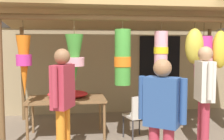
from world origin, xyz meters
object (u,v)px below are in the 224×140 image
object	(u,v)px
vendor_in_orange	(162,114)
passerby_at_right	(63,97)
shopper_by_bananas	(204,90)
folding_chair	(139,113)
display_table	(67,102)
flower_heap_on_table	(69,94)

from	to	relation	value
vendor_in_orange	passerby_at_right	size ratio (longest dim) A/B	0.93
shopper_by_bananas	folding_chair	bearing A→B (deg)	141.55
display_table	vendor_in_orange	bearing A→B (deg)	-61.12
shopper_by_bananas	passerby_at_right	size ratio (longest dim) A/B	1.02
shopper_by_bananas	flower_heap_on_table	bearing A→B (deg)	152.89
flower_heap_on_table	folding_chair	distance (m)	1.37
vendor_in_orange	display_table	bearing A→B (deg)	118.88
flower_heap_on_table	shopper_by_bananas	xyz separation A→B (m)	(2.18, -1.12, 0.21)
passerby_at_right	display_table	bearing A→B (deg)	88.55
display_table	flower_heap_on_table	world-z (taller)	flower_heap_on_table
folding_chair	flower_heap_on_table	bearing A→B (deg)	162.71
folding_chair	passerby_at_right	distance (m)	1.67
flower_heap_on_table	vendor_in_orange	distance (m)	2.41
shopper_by_bananas	vendor_in_orange	bearing A→B (deg)	-136.14
flower_heap_on_table	vendor_in_orange	world-z (taller)	vendor_in_orange
shopper_by_bananas	passerby_at_right	distance (m)	2.25
vendor_in_orange	passerby_at_right	xyz separation A→B (m)	(-1.19, 0.90, 0.08)
folding_chair	passerby_at_right	xyz separation A→B (m)	(-1.34, -0.85, 0.51)
display_table	vendor_in_orange	size ratio (longest dim) A/B	0.91
folding_chair	passerby_at_right	bearing A→B (deg)	-147.82
folding_chair	vendor_in_orange	world-z (taller)	vendor_in_orange
flower_heap_on_table	shopper_by_bananas	size ratio (longest dim) A/B	0.44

